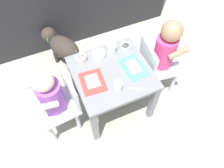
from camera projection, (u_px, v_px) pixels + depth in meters
ground_plane at (112, 102)px, 1.81m from camera, size 7.00×7.00×0.00m
dining_table at (112, 79)px, 1.52m from camera, size 0.52×0.51×0.43m
seated_child_left at (53, 96)px, 1.37m from camera, size 0.30×0.30×0.66m
seated_child_right at (164, 51)px, 1.56m from camera, size 0.31×0.31×0.69m
dog at (62, 46)px, 1.90m from camera, size 0.32×0.42×0.31m
food_tray_left at (93, 82)px, 1.40m from camera, size 0.17×0.20×0.02m
food_tray_right at (134, 67)px, 1.47m from camera, size 0.15×0.22×0.02m
water_cup_left at (112, 49)px, 1.53m from camera, size 0.07×0.07×0.07m
water_cup_right at (118, 87)px, 1.35m from camera, size 0.06×0.06×0.06m
cereal_bowl_right_side at (81, 58)px, 1.49m from camera, size 0.08×0.08×0.04m
cereal_bowl_left_side at (125, 47)px, 1.57m from camera, size 0.08×0.08×0.03m
veggie_bowl_far at (98, 55)px, 1.52m from camera, size 0.10×0.10×0.03m
spoon_by_left_tray at (138, 89)px, 1.37m from camera, size 0.09×0.06×0.01m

